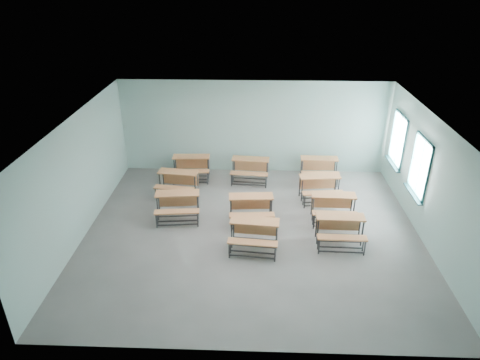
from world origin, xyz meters
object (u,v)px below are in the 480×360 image
object	(u,v)px
desk_unit_r0c1	(254,231)
desk_unit_r3c1	(250,167)
desk_unit_r1c0	(178,202)
desk_unit_r3c2	(319,166)
desk_unit_r1c1	(251,206)
desk_unit_r3c0	(191,164)
desk_unit_r2c2	(320,185)
desk_unit_r1c2	(333,204)
desk_unit_r0c2	(340,227)
desk_unit_r2c0	(178,180)

from	to	relation	value
desk_unit_r0c1	desk_unit_r3c1	world-z (taller)	same
desk_unit_r1c0	desk_unit_r3c2	size ratio (longest dim) A/B	1.05
desk_unit_r1c1	desk_unit_r3c0	bearing A→B (deg)	123.26
desk_unit_r2c2	desk_unit_r3c1	world-z (taller)	same
desk_unit_r2c2	desk_unit_r3c1	bearing A→B (deg)	143.77
desk_unit_r1c2	desk_unit_r3c1	xyz separation A→B (m)	(-2.38, 2.42, 0.00)
desk_unit_r1c2	desk_unit_r3c0	xyz separation A→B (m)	(-4.37, 2.53, 0.00)
desk_unit_r1c0	desk_unit_r1c1	world-z (taller)	same
desk_unit_r1c2	desk_unit_r3c2	xyz separation A→B (m)	(-0.07, 2.55, 0.00)
desk_unit_r1c1	desk_unit_r3c2	distance (m)	3.52
desk_unit_r0c2	desk_unit_r3c1	world-z (taller)	same
desk_unit_r1c1	desk_unit_r3c1	world-z (taller)	same
desk_unit_r0c1	desk_unit_r2c2	world-z (taller)	same
desk_unit_r0c2	desk_unit_r1c1	distance (m)	2.51
desk_unit_r0c2	desk_unit_r1c0	size ratio (longest dim) A/B	0.95
desk_unit_r0c1	desk_unit_r3c0	size ratio (longest dim) A/B	1.03
desk_unit_r3c1	desk_unit_r1c0	bearing A→B (deg)	-124.17
desk_unit_r1c0	desk_unit_r3c0	size ratio (longest dim) A/B	1.03
desk_unit_r3c2	desk_unit_r2c2	bearing A→B (deg)	-95.11
desk_unit_r3c1	desk_unit_r3c2	distance (m)	2.31
desk_unit_r2c2	desk_unit_r1c1	bearing A→B (deg)	-153.73
desk_unit_r0c2	desk_unit_r2c2	bearing A→B (deg)	96.28
desk_unit_r0c2	desk_unit_r3c0	distance (m)	5.71
desk_unit_r2c2	desk_unit_r3c1	xyz separation A→B (m)	(-2.16, 1.24, 0.00)
desk_unit_r1c0	desk_unit_r3c0	world-z (taller)	same
desk_unit_r0c2	desk_unit_r3c2	bearing A→B (deg)	92.22
desk_unit_r1c2	desk_unit_r3c2	distance (m)	2.55
desk_unit_r1c2	desk_unit_r2c0	world-z (taller)	same
desk_unit_r0c1	desk_unit_r2c0	size ratio (longest dim) A/B	0.98
desk_unit_r1c0	desk_unit_r2c0	xyz separation A→B (m)	(-0.23, 1.39, 0.00)
desk_unit_r0c2	desk_unit_r3c1	xyz separation A→B (m)	(-2.37, 3.58, 0.00)
desk_unit_r0c1	desk_unit_r0c2	xyz separation A→B (m)	(2.20, 0.29, 0.00)
desk_unit_r2c0	desk_unit_r2c2	size ratio (longest dim) A/B	1.01
desk_unit_r0c1	desk_unit_r2c0	world-z (taller)	same
desk_unit_r1c2	desk_unit_r1c0	bearing A→B (deg)	-177.63
desk_unit_r2c2	desk_unit_r3c0	world-z (taller)	same
desk_unit_r2c0	desk_unit_r3c1	xyz separation A→B (m)	(2.25, 1.10, 0.00)
desk_unit_r0c1	desk_unit_r1c0	xyz separation A→B (m)	(-2.18, 1.39, 0.00)
desk_unit_r0c2	desk_unit_r1c2	size ratio (longest dim) A/B	1.00
desk_unit_r0c2	desk_unit_r2c2	size ratio (longest dim) A/B	0.95
desk_unit_r3c1	desk_unit_r3c2	size ratio (longest dim) A/B	1.04
desk_unit_r1c0	desk_unit_r2c2	bearing A→B (deg)	10.76
desk_unit_r1c2	desk_unit_r0c1	bearing A→B (deg)	-145.24
desk_unit_r3c0	desk_unit_r3c1	bearing A→B (deg)	-5.99
desk_unit_r0c2	desk_unit_r3c0	bearing A→B (deg)	140.97
desk_unit_r3c1	desk_unit_r2c2	bearing A→B (deg)	-24.87
desk_unit_r3c0	desk_unit_r3c2	size ratio (longest dim) A/B	1.02
desk_unit_r3c1	desk_unit_r3c2	xyz separation A→B (m)	(2.31, 0.13, 0.00)
desk_unit_r1c1	desk_unit_r3c1	distance (m)	2.58
desk_unit_r1c1	desk_unit_r2c2	bearing A→B (deg)	28.67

